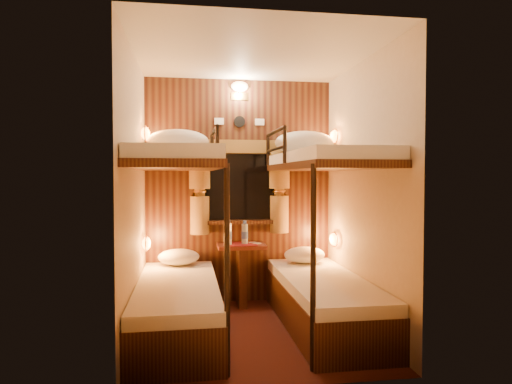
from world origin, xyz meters
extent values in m
plane|color=#35190E|center=(0.00, 0.00, 0.00)|extent=(2.10, 2.10, 0.00)
plane|color=silver|center=(0.00, 0.00, 2.40)|extent=(2.10, 2.10, 0.00)
plane|color=#C6B293|center=(0.00, 1.05, 1.20)|extent=(2.40, 0.00, 2.40)
plane|color=#C6B293|center=(0.00, -1.05, 1.20)|extent=(2.40, 0.00, 2.40)
plane|color=#C6B293|center=(-1.00, 0.00, 1.20)|extent=(0.00, 2.40, 2.40)
plane|color=#C6B293|center=(1.00, 0.00, 1.20)|extent=(0.00, 2.40, 2.40)
cube|color=black|center=(0.00, 1.04, 1.20)|extent=(2.00, 0.03, 2.40)
cube|color=black|center=(-0.65, 0.07, 0.17)|extent=(0.70, 1.90, 0.35)
cube|color=silver|center=(-0.65, 0.07, 0.40)|extent=(0.68, 1.88, 0.10)
cube|color=black|center=(-0.65, 0.07, 1.45)|extent=(0.70, 1.90, 0.06)
cube|color=silver|center=(-0.65, 0.07, 1.53)|extent=(0.68, 1.88, 0.10)
cylinder|color=black|center=(-0.30, -0.83, 0.72)|extent=(0.04, 0.04, 1.45)
cylinder|color=black|center=(-0.30, 0.95, 1.64)|extent=(0.04, 0.04, 0.32)
cylinder|color=black|center=(-0.30, 0.10, 1.64)|extent=(0.04, 0.04, 0.32)
cylinder|color=black|center=(-0.30, 0.53, 1.80)|extent=(0.04, 0.85, 0.04)
cylinder|color=black|center=(-0.30, 0.53, 1.63)|extent=(0.03, 0.85, 0.03)
cube|color=black|center=(0.65, 0.07, 0.17)|extent=(0.70, 1.90, 0.35)
cube|color=silver|center=(0.65, 0.07, 0.40)|extent=(0.68, 1.88, 0.10)
cube|color=black|center=(0.65, 0.07, 1.45)|extent=(0.70, 1.90, 0.06)
cube|color=silver|center=(0.65, 0.07, 1.53)|extent=(0.68, 1.88, 0.10)
cylinder|color=black|center=(0.30, -0.83, 0.72)|extent=(0.04, 0.04, 1.45)
cylinder|color=black|center=(0.30, 0.95, 1.64)|extent=(0.04, 0.04, 0.32)
cylinder|color=black|center=(0.30, 0.10, 1.64)|extent=(0.04, 0.04, 0.32)
cylinder|color=black|center=(0.30, 0.53, 1.80)|extent=(0.04, 0.85, 0.04)
cylinder|color=black|center=(0.30, 0.53, 1.63)|extent=(0.03, 0.85, 0.03)
cube|color=black|center=(0.00, 1.02, 1.25)|extent=(0.98, 0.02, 0.78)
cube|color=black|center=(0.00, 1.01, 1.25)|extent=(0.90, 0.01, 0.70)
cube|color=black|center=(0.00, 0.97, 0.87)|extent=(1.00, 0.12, 0.04)
cube|color=olive|center=(0.00, 0.98, 1.68)|extent=(1.10, 0.06, 0.14)
cylinder|color=olive|center=(-0.43, 0.97, 1.43)|extent=(0.22, 0.22, 0.40)
cylinder|color=olive|center=(-0.43, 0.97, 1.20)|extent=(0.11, 0.11, 0.12)
cylinder|color=olive|center=(-0.43, 0.97, 0.95)|extent=(0.20, 0.20, 0.40)
torus|color=gold|center=(-0.43, 0.97, 1.20)|extent=(0.14, 0.14, 0.02)
cylinder|color=olive|center=(0.43, 0.97, 1.43)|extent=(0.22, 0.22, 0.40)
cylinder|color=olive|center=(0.43, 0.97, 1.20)|extent=(0.11, 0.11, 0.12)
cylinder|color=olive|center=(0.43, 0.97, 0.95)|extent=(0.20, 0.20, 0.40)
torus|color=gold|center=(0.43, 0.97, 1.20)|extent=(0.14, 0.14, 0.02)
cylinder|color=black|center=(0.00, 1.02, 1.95)|extent=(0.12, 0.02, 0.12)
cube|color=silver|center=(-0.22, 1.02, 1.95)|extent=(0.10, 0.01, 0.07)
cube|color=silver|center=(0.22, 1.02, 1.95)|extent=(0.10, 0.01, 0.07)
cube|color=gold|center=(0.00, 1.02, 2.22)|extent=(0.18, 0.01, 0.08)
ellipsoid|color=#FFCC8C|center=(0.00, 1.00, 2.32)|extent=(0.18, 0.09, 0.11)
ellipsoid|color=orange|center=(-0.96, 0.70, 0.70)|extent=(0.08, 0.20, 0.13)
torus|color=gold|center=(-0.96, 0.70, 0.70)|extent=(0.02, 0.17, 0.17)
ellipsoid|color=orange|center=(-0.96, 0.70, 1.78)|extent=(0.08, 0.20, 0.13)
torus|color=gold|center=(-0.96, 0.70, 1.78)|extent=(0.02, 0.17, 0.17)
ellipsoid|color=orange|center=(0.96, 0.70, 0.70)|extent=(0.08, 0.20, 0.13)
torus|color=gold|center=(0.96, 0.70, 0.70)|extent=(0.02, 0.17, 0.17)
ellipsoid|color=orange|center=(0.96, 0.70, 1.78)|extent=(0.08, 0.20, 0.13)
torus|color=gold|center=(0.96, 0.70, 1.78)|extent=(0.02, 0.17, 0.17)
cube|color=#5C2215|center=(0.00, 0.85, 0.63)|extent=(0.50, 0.34, 0.04)
cube|color=black|center=(0.00, 0.85, 0.30)|extent=(0.08, 0.30, 0.61)
cube|color=#660D0E|center=(0.00, 0.85, 0.65)|extent=(0.30, 0.34, 0.01)
cylinder|color=#99BFE5|center=(-0.14, 0.82, 0.76)|extent=(0.07, 0.07, 0.22)
cylinder|color=#4264C6|center=(-0.14, 0.82, 0.75)|extent=(0.08, 0.08, 0.08)
cylinder|color=#4264C6|center=(-0.14, 0.82, 0.90)|extent=(0.04, 0.04, 0.03)
cylinder|color=#99BFE5|center=(0.04, 0.86, 0.75)|extent=(0.07, 0.07, 0.21)
cylinder|color=#4264C6|center=(0.04, 0.86, 0.74)|extent=(0.07, 0.07, 0.07)
cylinder|color=#4264C6|center=(0.04, 0.86, 0.88)|extent=(0.04, 0.04, 0.03)
cube|color=silver|center=(0.16, 0.86, 0.65)|extent=(0.10, 0.09, 0.01)
cube|color=silver|center=(0.13, 0.93, 0.65)|extent=(0.09, 0.08, 0.01)
ellipsoid|color=white|center=(-0.65, 0.81, 0.54)|extent=(0.42, 0.30, 0.17)
ellipsoid|color=white|center=(0.65, 0.73, 0.54)|extent=(0.43, 0.31, 0.17)
ellipsoid|color=white|center=(-0.65, 0.75, 1.71)|extent=(0.62, 0.44, 0.24)
ellipsoid|color=white|center=(0.65, 0.75, 1.71)|extent=(0.62, 0.45, 0.25)
camera|label=1|loc=(-0.57, -3.88, 1.36)|focal=32.00mm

